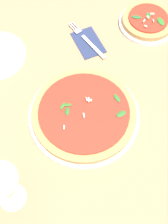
{
  "coord_description": "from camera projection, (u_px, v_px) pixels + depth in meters",
  "views": [
    {
      "loc": [
        -0.4,
        0.14,
        0.85
      ],
      "look_at": [
        0.04,
        0.04,
        0.03
      ],
      "focal_mm": 50.0,
      "sensor_mm": 36.0,
      "label": 1
    }
  ],
  "objects": [
    {
      "name": "napkin",
      "position": [
        88.0,
        42.0,
        1.1
      ],
      "size": [
        0.14,
        0.11,
        0.01
      ],
      "rotation": [
        0.0,
        0.0,
        0.2
      ],
      "color": "navy",
      "rests_on": "ground_plane"
    },
    {
      "name": "pizza_arugula_main",
      "position": [
        84.0,
        114.0,
        0.95
      ],
      "size": [
        0.34,
        0.34,
        0.05
      ],
      "color": "white",
      "rests_on": "ground_plane"
    },
    {
      "name": "ground_plane",
      "position": [
        99.0,
        124.0,
        0.95
      ],
      "size": [
        6.0,
        6.0,
        0.0
      ],
      "primitive_type": "plane",
      "color": "#9E7A56"
    },
    {
      "name": "wine_glass",
      "position": [
        2.0,
        185.0,
        0.74
      ],
      "size": [
        0.09,
        0.09,
        0.17
      ],
      "color": "white",
      "rests_on": "ground_plane"
    },
    {
      "name": "pizza_personal_side",
      "position": [
        148.0,
        21.0,
        1.13
      ],
      "size": [
        0.21,
        0.21,
        0.05
      ],
      "color": "white",
      "rests_on": "ground_plane"
    },
    {
      "name": "fork",
      "position": [
        87.0,
        40.0,
        1.1
      ],
      "size": [
        0.19,
        0.1,
        0.0
      ],
      "rotation": [
        0.0,
        0.0,
        0.42
      ],
      "color": "silver",
      "rests_on": "ground_plane"
    }
  ]
}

